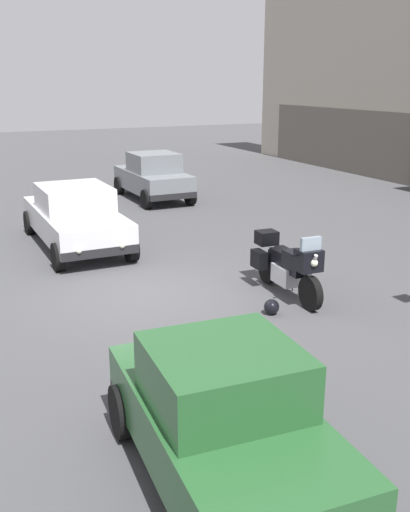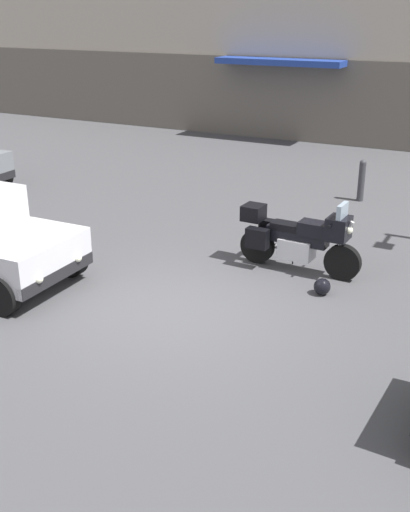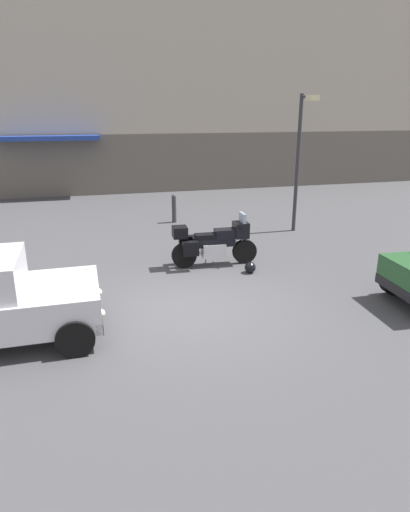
# 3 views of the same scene
# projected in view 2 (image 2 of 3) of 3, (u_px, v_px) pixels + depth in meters

# --- Properties ---
(ground_plane) EXTENTS (80.00, 80.00, 0.00)m
(ground_plane) POSITION_uv_depth(u_px,v_px,m) (170.00, 310.00, 9.85)
(ground_plane) COLOR #424244
(motorcycle) EXTENTS (2.26, 0.78, 1.36)m
(motorcycle) POSITION_uv_depth(u_px,v_px,m) (297.00, 238.00, 11.12)
(motorcycle) COLOR black
(motorcycle) RESTS_ON ground
(helmet) EXTENTS (0.28, 0.28, 0.28)m
(helmet) POSITION_uv_depth(u_px,v_px,m) (322.00, 287.00, 10.33)
(helmet) COLOR black
(helmet) RESTS_ON ground
(bollard_curbside) EXTENTS (0.16, 0.16, 1.02)m
(bollard_curbside) POSITION_uv_depth(u_px,v_px,m) (362.00, 179.00, 15.20)
(bollard_curbside) COLOR #333338
(bollard_curbside) RESTS_ON ground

